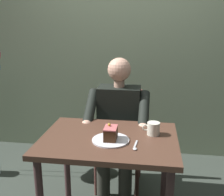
# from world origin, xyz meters

# --- Properties ---
(cafe_rear_panel) EXTENTS (6.40, 0.12, 3.00)m
(cafe_rear_panel) POSITION_xyz_m (0.00, -1.39, 1.50)
(cafe_rear_panel) COLOR gray
(cafe_rear_panel) RESTS_ON ground
(dining_table) EXTENTS (0.92, 0.68, 0.74)m
(dining_table) POSITION_xyz_m (0.00, 0.00, 0.64)
(dining_table) COLOR #513326
(dining_table) RESTS_ON ground
(chair) EXTENTS (0.42, 0.42, 0.89)m
(chair) POSITION_xyz_m (0.00, -0.66, 0.49)
(chair) COLOR brown
(chair) RESTS_ON ground
(seated_person) EXTENTS (0.53, 0.58, 1.21)m
(seated_person) POSITION_xyz_m (0.00, -0.48, 0.63)
(seated_person) COLOR black
(seated_person) RESTS_ON ground
(dessert_plate) EXTENTS (0.25, 0.25, 0.01)m
(dessert_plate) POSITION_xyz_m (-0.02, 0.05, 0.75)
(dessert_plate) COLOR white
(dessert_plate) RESTS_ON dining_table
(cake_slice) EXTENTS (0.08, 0.12, 0.11)m
(cake_slice) POSITION_xyz_m (-0.02, 0.05, 0.80)
(cake_slice) COLOR #422513
(cake_slice) RESTS_ON dessert_plate
(coffee_cup) EXTENTS (0.12, 0.09, 0.09)m
(coffee_cup) POSITION_xyz_m (-0.30, -0.09, 0.79)
(coffee_cup) COLOR white
(coffee_cup) RESTS_ON dining_table
(dessert_spoon) EXTENTS (0.03, 0.14, 0.01)m
(dessert_spoon) POSITION_xyz_m (-0.19, 0.13, 0.75)
(dessert_spoon) COLOR silver
(dessert_spoon) RESTS_ON dining_table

